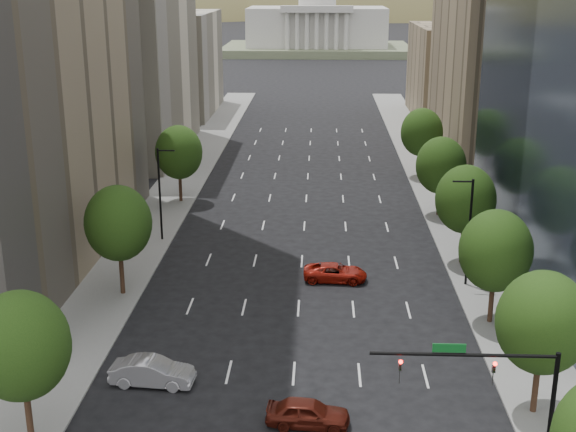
# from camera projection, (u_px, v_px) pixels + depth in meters

# --- Properties ---
(sidewalk_left) EXTENTS (6.00, 200.00, 0.15)m
(sidewalk_left) POSITION_uv_depth(u_px,v_px,m) (129.00, 258.00, 68.17)
(sidewalk_left) COLOR slate
(sidewalk_left) RESTS_ON ground
(sidewalk_right) EXTENTS (6.00, 200.00, 0.15)m
(sidewalk_right) POSITION_uv_depth(u_px,v_px,m) (478.00, 263.00, 66.90)
(sidewalk_right) COLOR slate
(sidewalk_right) RESTS_ON ground
(midrise_cream_left) EXTENTS (14.00, 30.00, 35.00)m
(midrise_cream_left) POSITION_uv_depth(u_px,v_px,m) (128.00, 27.00, 104.26)
(midrise_cream_left) COLOR beige
(midrise_cream_left) RESTS_ON ground
(filler_left) EXTENTS (14.00, 26.00, 18.00)m
(filler_left) POSITION_uv_depth(u_px,v_px,m) (175.00, 63.00, 138.26)
(filler_left) COLOR beige
(filler_left) RESTS_ON ground
(parking_tan_right) EXTENTS (14.00, 30.00, 30.00)m
(parking_tan_right) POSITION_uv_depth(u_px,v_px,m) (500.00, 49.00, 100.12)
(parking_tan_right) COLOR #8C7759
(parking_tan_right) RESTS_ON ground
(filler_right) EXTENTS (14.00, 26.00, 16.00)m
(filler_right) POSITION_uv_depth(u_px,v_px,m) (455.00, 72.00, 133.67)
(filler_right) COLOR #8C7759
(filler_right) RESTS_ON ground
(tree_right_1) EXTENTS (5.20, 5.20, 8.75)m
(tree_right_1) POSITION_uv_depth(u_px,v_px,m) (543.00, 323.00, 42.39)
(tree_right_1) COLOR #382316
(tree_right_1) RESTS_ON ground
(tree_right_2) EXTENTS (5.20, 5.20, 8.61)m
(tree_right_2) POSITION_uv_depth(u_px,v_px,m) (496.00, 251.00, 53.86)
(tree_right_2) COLOR #382316
(tree_right_2) RESTS_ON ground
(tree_right_3) EXTENTS (5.20, 5.20, 8.89)m
(tree_right_3) POSITION_uv_depth(u_px,v_px,m) (465.00, 199.00, 65.21)
(tree_right_3) COLOR #382316
(tree_right_3) RESTS_ON ground
(tree_right_4) EXTENTS (5.20, 5.20, 8.46)m
(tree_right_4) POSITION_uv_depth(u_px,v_px,m) (441.00, 165.00, 78.68)
(tree_right_4) COLOR #382316
(tree_right_4) RESTS_ON ground
(tree_right_5) EXTENTS (5.20, 5.20, 8.75)m
(tree_right_5) POSITION_uv_depth(u_px,v_px,m) (422.00, 132.00, 93.83)
(tree_right_5) COLOR #382316
(tree_right_5) RESTS_ON ground
(tree_left_0) EXTENTS (5.20, 5.20, 8.75)m
(tree_left_0) POSITION_uv_depth(u_px,v_px,m) (21.00, 346.00, 39.72)
(tree_left_0) COLOR #382316
(tree_left_0) RESTS_ON ground
(tree_left_1) EXTENTS (5.20, 5.20, 8.97)m
(tree_left_1) POSITION_uv_depth(u_px,v_px,m) (118.00, 223.00, 58.71)
(tree_left_1) COLOR #382316
(tree_left_1) RESTS_ON ground
(tree_left_2) EXTENTS (5.20, 5.20, 8.68)m
(tree_left_2) POSITION_uv_depth(u_px,v_px,m) (179.00, 152.00, 83.56)
(tree_left_2) COLOR #382316
(tree_left_2) RESTS_ON ground
(streetlight_rn) EXTENTS (1.70, 0.20, 9.00)m
(streetlight_rn) POSITION_uv_depth(u_px,v_px,m) (469.00, 229.00, 60.78)
(streetlight_rn) COLOR black
(streetlight_rn) RESTS_ON ground
(streetlight_ln) EXTENTS (1.70, 0.20, 9.00)m
(streetlight_ln) POSITION_uv_depth(u_px,v_px,m) (160.00, 192.00, 71.41)
(streetlight_ln) COLOR black
(streetlight_ln) RESTS_ON ground
(traffic_signal) EXTENTS (9.12, 0.40, 7.38)m
(traffic_signal) POSITION_uv_depth(u_px,v_px,m) (503.00, 386.00, 36.99)
(traffic_signal) COLOR black
(traffic_signal) RESTS_ON ground
(capitol) EXTENTS (60.00, 40.00, 35.20)m
(capitol) POSITION_uv_depth(u_px,v_px,m) (317.00, 26.00, 245.69)
(capitol) COLOR #596647
(capitol) RESTS_ON ground
(foothills) EXTENTS (720.00, 413.00, 263.00)m
(foothills) POSITION_uv_depth(u_px,v_px,m) (364.00, 59.00, 591.36)
(foothills) COLOR brown
(foothills) RESTS_ON ground
(car_maroon) EXTENTS (4.85, 2.27, 1.60)m
(car_maroon) POSITION_uv_depth(u_px,v_px,m) (308.00, 413.00, 42.66)
(car_maroon) COLOR #47130B
(car_maroon) RESTS_ON ground
(car_silver) EXTENTS (5.32, 2.22, 1.71)m
(car_silver) POSITION_uv_depth(u_px,v_px,m) (152.00, 372.00, 46.97)
(car_silver) COLOR #9E9DA3
(car_silver) RESTS_ON ground
(car_red_far) EXTENTS (5.34, 2.64, 1.46)m
(car_red_far) POSITION_uv_depth(u_px,v_px,m) (335.00, 272.00, 63.04)
(car_red_far) COLOR maroon
(car_red_far) RESTS_ON ground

